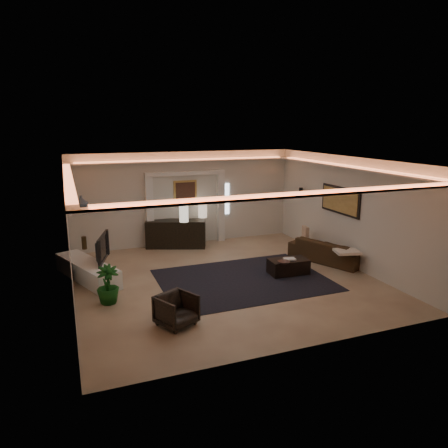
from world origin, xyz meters
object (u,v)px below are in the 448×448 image
object	(u,v)px
sofa	(327,251)
coffee_table	(288,266)
console	(176,235)
armchair	(176,310)

from	to	relation	value
sofa	coffee_table	distance (m)	1.60
console	coffee_table	world-z (taller)	console
sofa	coffee_table	bearing A→B (deg)	85.16
armchair	coffee_table	bearing A→B (deg)	-0.32
coffee_table	sofa	bearing A→B (deg)	22.16
console	sofa	world-z (taller)	console
coffee_table	armchair	world-z (taller)	armchair
console	armchair	world-z (taller)	console
sofa	armchair	world-z (taller)	armchair
console	coffee_table	xyz separation A→B (m)	(2.05, -3.36, -0.20)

